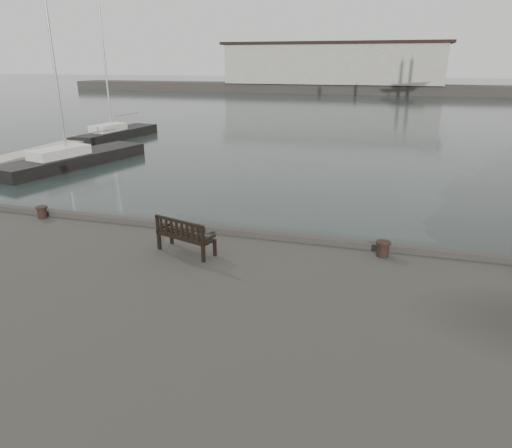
{
  "coord_description": "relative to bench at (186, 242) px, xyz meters",
  "views": [
    {
      "loc": [
        5.04,
        -12.97,
        6.75
      ],
      "look_at": [
        1.46,
        -0.5,
        2.1
      ],
      "focal_mm": 32.0,
      "sensor_mm": 36.0,
      "label": 1
    }
  ],
  "objects": [
    {
      "name": "yacht_c",
      "position": [
        -15.11,
        15.05,
        -1.64
      ],
      "size": [
        5.04,
        11.2,
        14.47
      ],
      "rotation": [
        0.0,
        0.0,
        -0.23
      ],
      "color": "black",
      "rests_on": "ground"
    },
    {
      "name": "bench",
      "position": [
        0.0,
        0.0,
        0.0
      ],
      "size": [
        1.87,
        1.11,
        1.02
      ],
      "rotation": [
        0.0,
        0.0,
        -0.3
      ],
      "color": "black",
      "rests_on": "quay"
    },
    {
      "name": "bollard_right",
      "position": [
        5.42,
        1.3,
        -0.11
      ],
      "size": [
        0.55,
        0.55,
        0.44
      ],
      "primitive_type": "cylinder",
      "rotation": [
        0.0,
        0.0,
        0.43
      ],
      "color": "black",
      "rests_on": "quay"
    },
    {
      "name": "bollard_left",
      "position": [
        -6.11,
        1.45,
        -0.12
      ],
      "size": [
        0.5,
        0.5,
        0.41
      ],
      "primitive_type": "cylinder",
      "rotation": [
        0.0,
        0.0,
        -0.34
      ],
      "color": "black",
      "rests_on": "quay"
    },
    {
      "name": "ground",
      "position": [
        0.21,
        1.95,
        -1.88
      ],
      "size": [
        400.0,
        400.0,
        0.0
      ],
      "primitive_type": "plane",
      "color": "black",
      "rests_on": "ground"
    },
    {
      "name": "yacht_d",
      "position": [
        -18.78,
        25.98,
        -1.65
      ],
      "size": [
        3.65,
        9.67,
        11.88
      ],
      "rotation": [
        0.0,
        0.0,
        -0.12
      ],
      "color": "black",
      "rests_on": "ground"
    },
    {
      "name": "breakwater",
      "position": [
        -4.35,
        93.95,
        2.41
      ],
      "size": [
        140.0,
        9.5,
        12.2
      ],
      "color": "#383530",
      "rests_on": "ground"
    }
  ]
}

